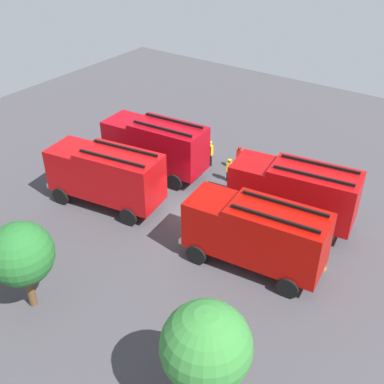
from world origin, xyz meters
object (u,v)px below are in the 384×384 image
Objects in this scene: firefighter_1 at (229,169)px; tree_0 at (206,347)px; fire_truck_3 at (106,174)px; fire_truck_2 at (256,232)px; tree_1 at (21,254)px; traffic_cone_0 at (322,262)px; traffic_cone_1 at (350,213)px; firefighter_0 at (71,147)px; fire_truck_0 at (294,191)px; firefighter_2 at (239,157)px; firefighter_3 at (210,152)px; fire_truck_1 at (155,144)px.

firefighter_1 is 0.33× the size of tree_0.
fire_truck_3 is 1.50× the size of tree_0.
fire_truck_2 is 4.56× the size of firefighter_1.
tree_1 is 6.09× the size of traffic_cone_0.
traffic_cone_0 is at bearing -149.92° from firefighter_1.
fire_truck_3 is 14.61m from traffic_cone_1.
traffic_cone_0 is (-19.15, 0.71, -0.57)m from firefighter_0.
fire_truck_0 is 1.00× the size of fire_truck_3.
fire_truck_0 reaches higher than traffic_cone_0.
firefighter_1 is at bearing 3.36° from traffic_cone_1.
firefighter_1 is (5.37, -6.44, -1.25)m from fire_truck_2.
fire_truck_3 is 4.61× the size of firefighter_1.
tree_1 reaches higher than firefighter_2.
firefighter_0 is (16.11, 1.96, -1.22)m from fire_truck_0.
traffic_cone_1 is at bearing -83.99° from firefighter_3.
firefighter_2 is at bearing -63.71° from tree_0.
fire_truck_1 is 4.03× the size of firefighter_3.
firefighter_3 is at bearing 78.01° from firefighter_2.
tree_0 reaches higher than fire_truck_0.
fire_truck_0 is 1.50× the size of tree_0.
firefighter_0 is at bearing 13.36° from fire_truck_1.
firefighter_3 is at bearing -88.23° from tree_1.
tree_1 is at bearing -168.96° from firefighter_3.
firefighter_2 is (5.62, -8.12, -1.18)m from fire_truck_2.
tree_0 is (-9.93, 15.46, 2.31)m from firefighter_3.
firefighter_3 reaches higher than firefighter_2.
fire_truck_1 and fire_truck_3 have the same top height.
firefighter_2 is (5.54, -3.57, -1.18)m from fire_truck_0.
tree_1 is 14.55m from traffic_cone_0.
firefighter_1 is (-10.81, -3.86, -0.03)m from firefighter_0.
fire_truck_3 is 4.47× the size of firefighter_0.
fire_truck_0 reaches higher than firefighter_1.
traffic_cone_0 is (-8.58, 6.25, -0.60)m from firefighter_2.
firefighter_1 is 0.89× the size of firefighter_3.
traffic_cone_0 is at bearing -153.72° from fire_truck_2.
fire_truck_0 is 4.42m from traffic_cone_0.
fire_truck_2 is at bearing -125.33° from firefighter_3.
firefighter_0 is at bearing 88.26° from firefighter_2.
fire_truck_2 is at bearing 169.69° from firefighter_0.
firefighter_3 is 0.41× the size of tree_1.
traffic_cone_0 reaches higher than traffic_cone_1.
firefighter_3 is (-8.58, -4.91, 0.10)m from firefighter_0.
firefighter_1 reaches higher than traffic_cone_0.
fire_truck_2 is 1.65× the size of tree_1.
firefighter_1 is 16.52m from tree_0.
fire_truck_3 is at bearing -32.40° from tree_0.
tree_1 is at bearing 142.07° from firefighter_1.
fire_truck_1 is 13.22m from tree_1.
traffic_cone_0 is (-10.56, 5.63, -0.67)m from firefighter_3.
tree_1 is (-0.49, 15.78, 1.99)m from firefighter_3.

